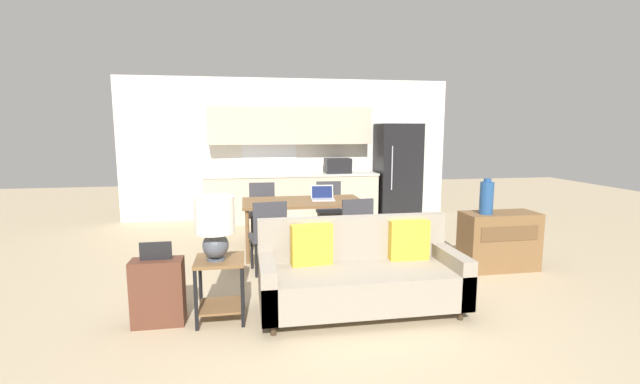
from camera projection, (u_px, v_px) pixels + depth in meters
ground_plane at (341, 313)px, 4.07m from camera, size 20.00×20.00×0.00m
wall_back at (290, 149)px, 8.38m from camera, size 6.40×0.07×2.70m
kitchen_counter at (293, 176)px, 8.17m from camera, size 3.27×0.65×2.15m
refrigerator at (397, 171)px, 8.41m from camera, size 0.80×0.72×1.84m
dining_table at (303, 205)px, 5.97m from camera, size 1.66×0.88×0.75m
couch at (359, 274)px, 4.14m from camera, size 1.92×0.80×0.87m
side_table at (220, 279)px, 3.90m from camera, size 0.44×0.44×0.58m
table_lamp at (215, 222)px, 3.78m from camera, size 0.35×0.35×0.58m
credenza at (499, 241)px, 5.32m from camera, size 0.93×0.42×0.72m
vase at (487, 197)px, 5.16m from camera, size 0.16×0.16×0.43m
dining_chair_far_right at (330, 207)px, 6.83m from camera, size 0.43×0.43×0.90m
dining_chair_near_right at (354, 229)px, 5.33m from camera, size 0.46×0.46×0.90m
dining_chair_near_left at (269, 233)px, 5.12m from camera, size 0.47×0.47×0.90m
dining_chair_far_left at (262, 209)px, 6.67m from camera, size 0.42×0.42×0.90m
laptop at (323, 196)px, 6.03m from camera, size 0.33×0.27×0.20m
suitcase at (158, 292)px, 3.80m from camera, size 0.45×0.22×0.76m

